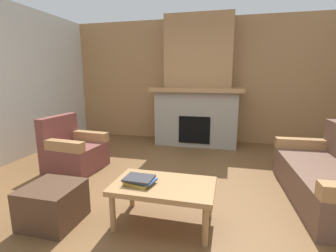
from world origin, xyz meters
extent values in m
plane|color=brown|center=(0.00, 0.00, 0.00)|extent=(9.00, 9.00, 0.00)
cube|color=#A87A4C|center=(0.00, 3.00, 1.35)|extent=(6.00, 0.12, 2.70)
cube|color=gray|center=(0.00, 2.59, 0.57)|extent=(1.70, 0.70, 1.15)
cube|color=black|center=(0.00, 2.26, 0.38)|extent=(0.64, 0.08, 0.56)
cube|color=#A87A4C|center=(0.00, 2.54, 1.19)|extent=(1.90, 0.82, 0.08)
cube|color=#A87A4C|center=(0.00, 2.69, 1.97)|extent=(1.40, 0.50, 1.47)
cube|color=brown|center=(1.85, 0.44, 0.20)|extent=(0.93, 1.84, 0.40)
cube|color=#A87A4C|center=(1.81, 1.26, 0.48)|extent=(0.85, 0.20, 0.15)
cube|color=brown|center=(-1.67, 0.61, 0.20)|extent=(0.82, 0.82, 0.40)
cube|color=brown|center=(-1.98, 0.64, 0.62)|extent=(0.20, 0.77, 0.45)
cube|color=#A87A4C|center=(-1.69, 0.30, 0.48)|extent=(0.77, 0.20, 0.15)
cube|color=#A87A4C|center=(-1.64, 0.92, 0.48)|extent=(0.77, 0.20, 0.15)
cube|color=#A87A4C|center=(0.08, -0.50, 0.41)|extent=(1.00, 0.60, 0.05)
cylinder|color=#A87A4C|center=(-0.36, -0.74, 0.19)|extent=(0.06, 0.06, 0.38)
cylinder|color=#A87A4C|center=(0.52, -0.74, 0.19)|extent=(0.06, 0.06, 0.38)
cylinder|color=#A87A4C|center=(-0.36, -0.26, 0.19)|extent=(0.06, 0.06, 0.38)
cylinder|color=#A87A4C|center=(0.52, -0.26, 0.19)|extent=(0.06, 0.06, 0.38)
cube|color=#4C3323|center=(-1.01, -0.75, 0.20)|extent=(0.52, 0.52, 0.40)
cube|color=gold|center=(-0.16, -0.55, 0.44)|extent=(0.29, 0.25, 0.03)
cube|color=#335699|center=(-0.13, -0.55, 0.47)|extent=(0.30, 0.23, 0.02)
cube|color=#2D2D33|center=(-0.16, -0.56, 0.49)|extent=(0.29, 0.23, 0.02)
camera|label=1|loc=(0.67, -2.68, 1.48)|focal=26.36mm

